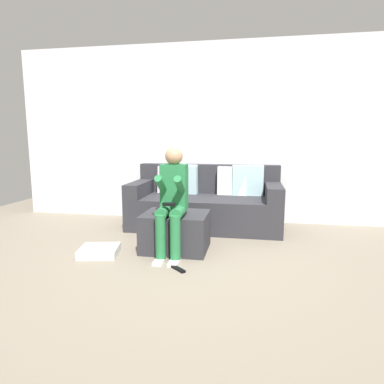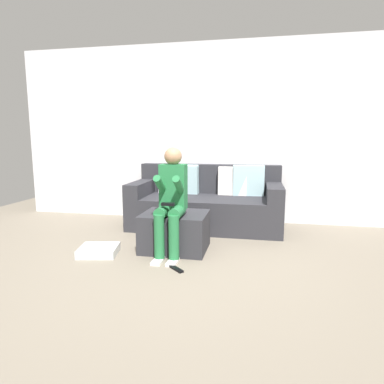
# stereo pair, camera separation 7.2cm
# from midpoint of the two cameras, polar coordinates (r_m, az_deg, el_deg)

# --- Properties ---
(ground_plane) EXTENTS (8.24, 8.24, 0.00)m
(ground_plane) POSITION_cam_midpoint_polar(r_m,az_deg,el_deg) (3.31, -1.64, -13.79)
(ground_plane) COLOR slate
(wall_back) EXTENTS (6.34, 0.10, 2.74)m
(wall_back) POSITION_cam_midpoint_polar(r_m,az_deg,el_deg) (5.28, 3.83, 10.00)
(wall_back) COLOR silver
(wall_back) RESTS_ON ground_plane
(couch_sectional) EXTENTS (2.16, 0.97, 0.91)m
(couch_sectional) POSITION_cam_midpoint_polar(r_m,az_deg,el_deg) (4.91, 2.89, -2.00)
(couch_sectional) COLOR #2D2D33
(couch_sectional) RESTS_ON ground_plane
(ottoman) EXTENTS (0.74, 0.61, 0.44)m
(ottoman) POSITION_cam_midpoint_polar(r_m,az_deg,el_deg) (3.90, -2.40, -6.78)
(ottoman) COLOR #2D2D33
(ottoman) RESTS_ON ground_plane
(person_seated) EXTENTS (0.29, 0.58, 1.20)m
(person_seated) POSITION_cam_midpoint_polar(r_m,az_deg,el_deg) (3.64, -3.05, -1.01)
(person_seated) COLOR #26723F
(person_seated) RESTS_ON ground_plane
(storage_bin) EXTENTS (0.48, 0.45, 0.09)m
(storage_bin) POSITION_cam_midpoint_polar(r_m,az_deg,el_deg) (3.92, -15.25, -9.69)
(storage_bin) COLOR silver
(storage_bin) RESTS_ON ground_plane
(remote_near_ottoman) EXTENTS (0.18, 0.17, 0.02)m
(remote_near_ottoman) POSITION_cam_midpoint_polar(r_m,az_deg,el_deg) (3.38, -2.09, -13.09)
(remote_near_ottoman) COLOR black
(remote_near_ottoman) RESTS_ON ground_plane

